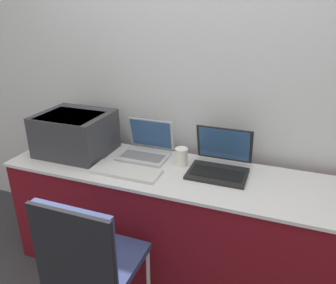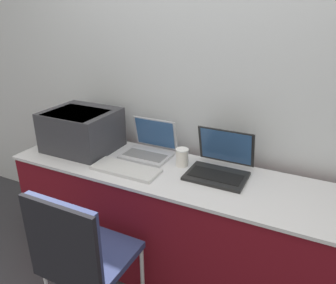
# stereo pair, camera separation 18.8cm
# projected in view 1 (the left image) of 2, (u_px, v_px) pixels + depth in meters

# --- Properties ---
(wall_back) EXTENTS (8.00, 0.05, 2.60)m
(wall_back) POSITION_uv_depth(u_px,v_px,m) (201.00, 73.00, 2.16)
(wall_back) COLOR silver
(wall_back) RESTS_ON ground_plane
(table) EXTENTS (2.25, 0.58, 0.76)m
(table) POSITION_uv_depth(u_px,v_px,m) (179.00, 223.00, 2.17)
(table) COLOR maroon
(table) RESTS_ON ground_plane
(printer) EXTENTS (0.47, 0.41, 0.28)m
(printer) POSITION_uv_depth(u_px,v_px,m) (75.00, 132.00, 2.25)
(printer) COLOR #333338
(printer) RESTS_ON table
(laptop_left) EXTENTS (0.33, 0.28, 0.24)m
(laptop_left) POSITION_uv_depth(u_px,v_px,m) (146.00, 148.00, 2.24)
(laptop_left) COLOR #B7B7BC
(laptop_left) RESTS_ON table
(laptop_right) EXTENTS (0.36, 0.33, 0.26)m
(laptop_right) POSITION_uv_depth(u_px,v_px,m) (220.00, 163.00, 2.02)
(laptop_right) COLOR black
(laptop_right) RESTS_ON table
(external_keyboard) EXTENTS (0.43, 0.18, 0.02)m
(external_keyboard) POSITION_uv_depth(u_px,v_px,m) (126.00, 171.00, 2.02)
(external_keyboard) COLOR silver
(external_keyboard) RESTS_ON table
(coffee_cup) EXTENTS (0.08, 0.08, 0.12)m
(coffee_cup) POSITION_uv_depth(u_px,v_px,m) (181.00, 157.00, 2.10)
(coffee_cup) COLOR white
(coffee_cup) RESTS_ON table
(chair) EXTENTS (0.43, 0.43, 0.90)m
(chair) POSITION_uv_depth(u_px,v_px,m) (87.00, 258.00, 1.61)
(chair) COLOR navy
(chair) RESTS_ON ground_plane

